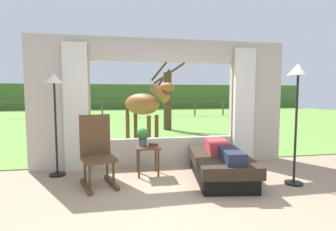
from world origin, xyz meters
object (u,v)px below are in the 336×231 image
at_px(book_stack, 153,145).
at_px(horse, 144,105).
at_px(reclining_person, 221,149).
at_px(side_table, 148,151).
at_px(rocking_chair, 97,151).
at_px(pasture_tree, 167,98).
at_px(potted_plant, 143,136).
at_px(floor_lamp_left, 55,93).
at_px(recliner_sofa, 220,166).
at_px(floor_lamp_right, 298,87).

bearing_deg(book_stack, horse, 88.24).
distance_m(reclining_person, side_table, 1.30).
relative_size(rocking_chair, side_table, 2.15).
relative_size(reclining_person, book_stack, 8.57).
bearing_deg(rocking_chair, reclining_person, -21.69).
bearing_deg(pasture_tree, potted_plant, -104.75).
xyz_separation_m(side_table, horse, (0.18, 2.68, 0.73)).
bearing_deg(rocking_chair, side_table, 4.85).
height_order(horse, pasture_tree, pasture_tree).
bearing_deg(horse, floor_lamp_left, 13.02).
relative_size(recliner_sofa, book_stack, 10.83).
bearing_deg(floor_lamp_right, floor_lamp_left, 163.23).
relative_size(floor_lamp_right, horse, 1.11).
relative_size(reclining_person, side_table, 2.76).
bearing_deg(side_table, pasture_tree, 76.17).
xyz_separation_m(potted_plant, book_stack, (0.18, -0.11, -0.16)).
bearing_deg(recliner_sofa, horse, 116.62).
height_order(rocking_chair, floor_lamp_right, floor_lamp_right).
bearing_deg(horse, book_stack, 47.33).
bearing_deg(reclining_person, horse, 116.36).
bearing_deg(rocking_chair, floor_lamp_left, 123.02).
bearing_deg(reclining_person, pasture_tree, 96.83).
relative_size(recliner_sofa, side_table, 3.49).
distance_m(recliner_sofa, potted_plant, 1.45).
relative_size(reclining_person, floor_lamp_left, 0.79).
relative_size(recliner_sofa, floor_lamp_right, 0.94).
height_order(floor_lamp_right, pasture_tree, pasture_tree).
bearing_deg(horse, recliner_sofa, 67.16).
height_order(rocking_chair, horse, horse).
bearing_deg(side_table, potted_plant, 143.13).
bearing_deg(pasture_tree, floor_lamp_left, -119.00).
bearing_deg(horse, floor_lamp_right, 79.25).
relative_size(reclining_person, floor_lamp_right, 0.75).
distance_m(recliner_sofa, side_table, 1.29).
bearing_deg(potted_plant, pasture_tree, 75.25).
bearing_deg(rocking_chair, floor_lamp_right, -28.19).
bearing_deg(potted_plant, book_stack, -32.33).
bearing_deg(reclining_person, floor_lamp_right, -13.21).
height_order(recliner_sofa, book_stack, book_stack).
distance_m(reclining_person, horse, 3.39).
bearing_deg(pasture_tree, floor_lamp_right, -82.24).
relative_size(book_stack, horse, 0.10).
bearing_deg(rocking_chair, potted_plant, 10.54).
bearing_deg(side_table, floor_lamp_left, 171.14).
relative_size(potted_plant, floor_lamp_left, 0.18).
relative_size(rocking_chair, floor_lamp_right, 0.58).
xyz_separation_m(rocking_chair, potted_plant, (0.77, 0.42, 0.16)).
bearing_deg(floor_lamp_right, reclining_person, 158.24).
height_order(reclining_person, pasture_tree, pasture_tree).
height_order(reclining_person, rocking_chair, rocking_chair).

